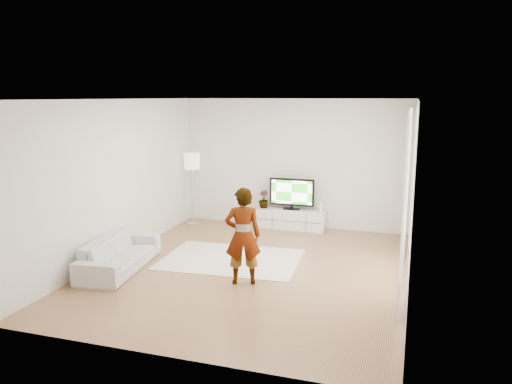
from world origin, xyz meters
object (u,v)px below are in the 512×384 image
(television, at_px, (292,193))
(media_console, at_px, (291,219))
(floor_lamp, at_px, (192,164))
(sofa, at_px, (119,254))
(rug, at_px, (231,259))
(player, at_px, (243,236))

(television, bearing_deg, media_console, -90.00)
(television, xyz_separation_m, floor_lamp, (-2.21, -0.31, 0.57))
(sofa, distance_m, floor_lamp, 3.33)
(rug, relative_size, player, 1.59)
(media_console, relative_size, player, 0.99)
(rug, xyz_separation_m, sofa, (-1.59, -1.04, 0.27))
(television, height_order, rug, television)
(media_console, height_order, sofa, sofa)
(television, bearing_deg, rug, -101.83)
(player, bearing_deg, television, -109.54)
(player, xyz_separation_m, sofa, (-2.17, -0.02, -0.49))
(media_console, relative_size, sofa, 0.79)
(media_console, height_order, rug, media_console)
(player, bearing_deg, floor_lamp, -74.65)
(rug, xyz_separation_m, floor_lamp, (-1.70, 2.11, 1.36))
(rug, distance_m, sofa, 1.92)
(rug, relative_size, sofa, 1.27)
(media_console, relative_size, television, 1.51)
(media_console, height_order, television, television)
(rug, bearing_deg, television, 78.17)
(sofa, bearing_deg, media_console, -39.27)
(media_console, xyz_separation_m, television, (0.00, 0.03, 0.58))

